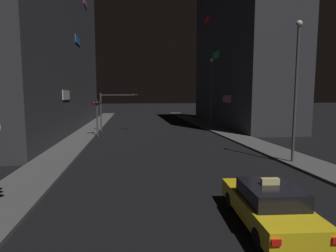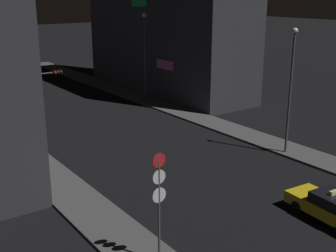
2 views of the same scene
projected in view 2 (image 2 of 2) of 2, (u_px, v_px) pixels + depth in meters
name	position (u px, v px, depth m)	size (l,w,h in m)	color
sidewalk_right	(152.00, 102.00, 44.58)	(2.60, 64.32, 0.16)	#4C4C4C
taxi	(331.00, 207.00, 21.32)	(2.15, 4.58, 1.62)	yellow
traffic_light_overhead	(34.00, 86.00, 36.28)	(4.37, 0.42, 4.52)	#47474C
traffic_light_left_kerb	(29.00, 106.00, 32.53)	(0.80, 0.42, 3.73)	#47474C
sign_pole_left	(159.00, 198.00, 17.13)	(0.63, 0.10, 4.73)	#47474C
street_lamp_near_block	(291.00, 82.00, 28.97)	(0.37, 0.37, 8.42)	#47474C
street_lamp_far_block	(145.00, 46.00, 43.33)	(0.46, 0.46, 8.74)	#47474C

